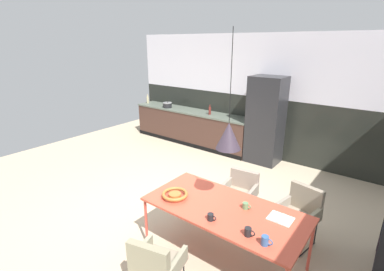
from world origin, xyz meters
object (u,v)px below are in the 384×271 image
at_px(fruit_bowl, 175,194).
at_px(pendant_lamp_over_table_near, 229,136).
at_px(armchair_corner_seat, 155,262).
at_px(mug_tall_blue, 248,232).
at_px(armchair_far_side, 241,188).
at_px(cooking_pot, 167,105).
at_px(refrigerator_column, 266,121).
at_px(bottle_wine_green, 148,100).
at_px(mug_wide_latte, 265,241).
at_px(dining_table, 224,210).
at_px(mug_dark_espresso, 211,217).
at_px(armchair_by_stool, 301,208).
at_px(mug_white_ceramic, 246,206).
at_px(open_book, 280,218).
at_px(bottle_spice_small, 210,111).

bearing_deg(fruit_bowl, pendant_lamp_over_table_near, 19.02).
relative_size(armchair_corner_seat, mug_tall_blue, 6.71).
height_order(armchair_far_side, cooking_pot, cooking_pot).
bearing_deg(refrigerator_column, bottle_wine_green, -179.31).
relative_size(mug_wide_latte, pendant_lamp_over_table_near, 0.09).
xyz_separation_m(armchair_far_side, fruit_bowl, (-0.36, -1.15, 0.29)).
bearing_deg(fruit_bowl, dining_table, 17.11).
distance_m(mug_dark_espresso, cooking_pot, 5.12).
distance_m(armchair_far_side, mug_tall_blue, 1.49).
bearing_deg(mug_dark_espresso, mug_wide_latte, -0.94).
xyz_separation_m(armchair_corner_seat, fruit_bowl, (-0.41, 0.80, 0.28)).
height_order(armchair_by_stool, mug_white_ceramic, mug_white_ceramic).
bearing_deg(bottle_wine_green, mug_white_ceramic, -32.13).
relative_size(refrigerator_column, mug_white_ceramic, 17.48).
xyz_separation_m(armchair_corner_seat, mug_dark_espresso, (0.23, 0.67, 0.28)).
bearing_deg(armchair_far_side, mug_white_ceramic, 114.75).
bearing_deg(armchair_by_stool, mug_dark_espresso, 73.86).
distance_m(refrigerator_column, mug_wide_latte, 3.91).
bearing_deg(armchair_corner_seat, fruit_bowl, 103.05).
bearing_deg(open_book, mug_tall_blue, -107.75).
relative_size(open_book, mug_dark_espresso, 2.36).
distance_m(armchair_corner_seat, pendant_lamp_over_table_near, 1.56).
bearing_deg(bottle_spice_small, open_book, -44.67).
relative_size(dining_table, armchair_by_stool, 2.43).
relative_size(mug_tall_blue, mug_dark_espresso, 1.04).
relative_size(mug_tall_blue, cooking_pot, 0.47).
relative_size(mug_wide_latte, cooking_pot, 0.48).
height_order(dining_table, fruit_bowl, fruit_bowl).
xyz_separation_m(dining_table, armchair_by_stool, (0.66, 0.91, -0.18)).
bearing_deg(mug_wide_latte, armchair_corner_seat, -143.48).
bearing_deg(bottle_spice_small, armchair_by_stool, -36.57).
relative_size(armchair_corner_seat, cooking_pot, 3.15).
bearing_deg(mug_tall_blue, dining_table, 147.14).
bearing_deg(mug_dark_espresso, open_book, 39.39).
relative_size(armchair_corner_seat, pendant_lamp_over_table_near, 0.61).
xyz_separation_m(mug_wide_latte, mug_dark_espresso, (-0.66, 0.01, -0.01)).
bearing_deg(open_book, bottle_spice_small, 135.33).
distance_m(cooking_pot, bottle_spice_small, 1.40).
bearing_deg(armchair_far_side, fruit_bowl, 66.39).
distance_m(mug_dark_espresso, bottle_spice_small, 4.25).
height_order(mug_wide_latte, mug_tall_blue, mug_wide_latte).
distance_m(armchair_by_stool, fruit_bowl, 1.72).
xyz_separation_m(dining_table, armchair_corner_seat, (-0.22, -0.99, -0.20)).
bearing_deg(cooking_pot, armchair_by_stool, -26.32).
relative_size(dining_table, mug_wide_latte, 16.25).
relative_size(dining_table, mug_tall_blue, 16.67).
height_order(armchair_by_stool, pendant_lamp_over_table_near, pendant_lamp_over_table_near).
distance_m(armchair_corner_seat, open_book, 1.48).
relative_size(mug_dark_espresso, mug_white_ceramic, 1.01).
height_order(mug_tall_blue, bottle_spice_small, bottle_spice_small).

